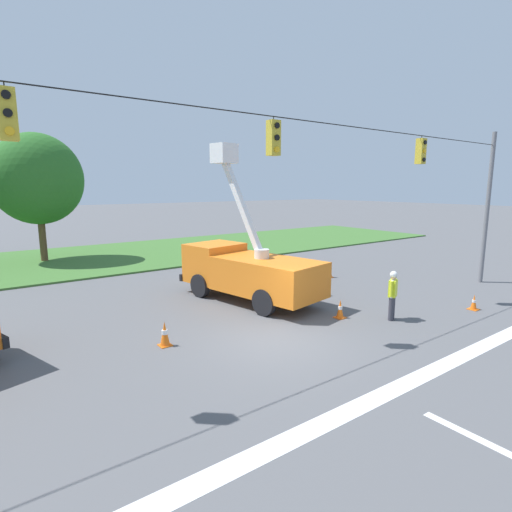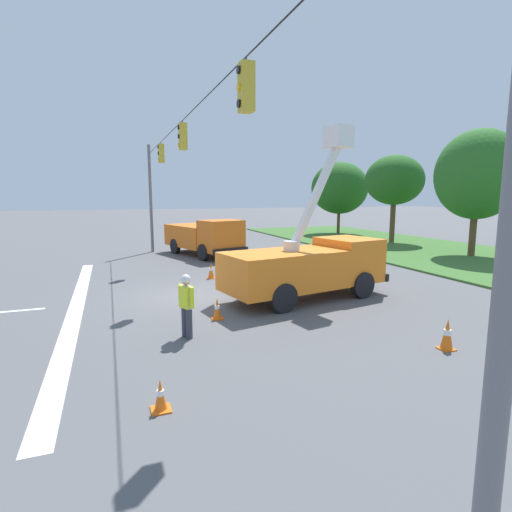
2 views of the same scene
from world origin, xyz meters
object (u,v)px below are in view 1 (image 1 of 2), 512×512
object	(u,v)px
tree_centre	(37,179)
utility_truck_bucket_lift	(247,268)
road_worker	(393,292)
traffic_cone_mid_right	(474,303)
traffic_cone_lane_edge_a	(165,334)
traffic_cone_mid_left	(329,270)
traffic_cone_foreground_left	(340,309)

from	to	relation	value
tree_centre	utility_truck_bucket_lift	world-z (taller)	tree_centre
road_worker	traffic_cone_mid_right	world-z (taller)	road_worker
road_worker	traffic_cone_lane_edge_a	size ratio (longest dim) A/B	2.35
utility_truck_bucket_lift	road_worker	bearing A→B (deg)	-62.28
tree_centre	traffic_cone_mid_left	distance (m)	18.26
traffic_cone_foreground_left	traffic_cone_mid_left	bearing A→B (deg)	47.06
utility_truck_bucket_lift	traffic_cone_lane_edge_a	distance (m)	5.54
tree_centre	utility_truck_bucket_lift	size ratio (longest dim) A/B	1.16
road_worker	traffic_cone_mid_left	size ratio (longest dim) A/B	2.21
utility_truck_bucket_lift	traffic_cone_foreground_left	bearing A→B (deg)	-70.98
tree_centre	traffic_cone_mid_left	xyz separation A→B (m)	(11.31, -13.53, -4.72)
utility_truck_bucket_lift	road_worker	world-z (taller)	utility_truck_bucket_lift
tree_centre	road_worker	size ratio (longest dim) A/B	4.45
traffic_cone_mid_right	tree_centre	bearing A→B (deg)	119.60
utility_truck_bucket_lift	traffic_cone_mid_right	bearing A→B (deg)	-45.00
utility_truck_bucket_lift	traffic_cone_mid_right	xyz separation A→B (m)	(6.27, -6.27, -1.07)
traffic_cone_mid_right	traffic_cone_mid_left	bearing A→B (deg)	93.54
tree_centre	road_worker	xyz separation A→B (m)	(8.18, -19.54, -4.12)
road_worker	traffic_cone_mid_left	distance (m)	6.81
tree_centre	traffic_cone_mid_right	distance (m)	24.28
traffic_cone_mid_left	traffic_cone_lane_edge_a	world-z (taller)	traffic_cone_mid_left
tree_centre	traffic_cone_mid_right	xyz separation A→B (m)	(11.75, -20.69, -4.84)
road_worker	traffic_cone_mid_right	size ratio (longest dim) A/B	2.98
utility_truck_bucket_lift	traffic_cone_mid_left	bearing A→B (deg)	8.72
traffic_cone_foreground_left	road_worker	bearing A→B (deg)	-41.91
traffic_cone_mid_right	traffic_cone_lane_edge_a	world-z (taller)	traffic_cone_lane_edge_a
traffic_cone_mid_left	traffic_cone_lane_edge_a	bearing A→B (deg)	-161.81
traffic_cone_mid_left	traffic_cone_mid_right	world-z (taller)	traffic_cone_mid_left
road_worker	traffic_cone_foreground_left	size ratio (longest dim) A/B	2.63
road_worker	tree_centre	bearing A→B (deg)	112.71
road_worker	utility_truck_bucket_lift	bearing A→B (deg)	117.72
traffic_cone_mid_left	traffic_cone_foreground_left	bearing A→B (deg)	-132.94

